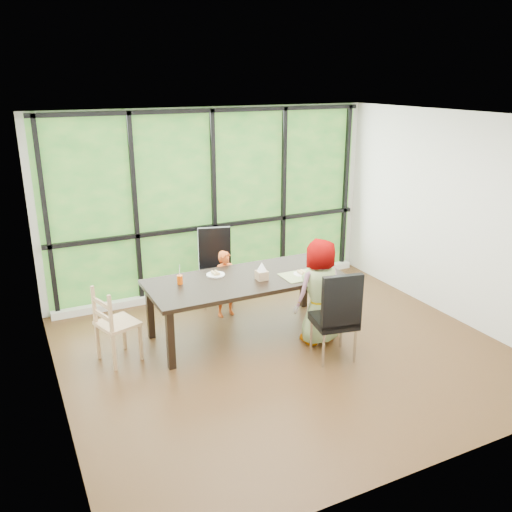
% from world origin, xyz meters
% --- Properties ---
extents(ground, '(5.00, 5.00, 0.00)m').
position_xyz_m(ground, '(0.00, 0.00, 0.00)').
color(ground, black).
rests_on(ground, ground).
extents(back_wall, '(5.00, 0.00, 5.00)m').
position_xyz_m(back_wall, '(0.00, 2.25, 1.35)').
color(back_wall, silver).
rests_on(back_wall, ground).
extents(foliage_backdrop, '(4.80, 0.02, 2.65)m').
position_xyz_m(foliage_backdrop, '(0.00, 2.23, 1.35)').
color(foliage_backdrop, '#20521F').
rests_on(foliage_backdrop, back_wall).
extents(window_mullions, '(4.80, 0.06, 2.65)m').
position_xyz_m(window_mullions, '(0.00, 2.19, 1.35)').
color(window_mullions, black).
rests_on(window_mullions, back_wall).
extents(window_sill, '(4.80, 0.12, 0.10)m').
position_xyz_m(window_sill, '(0.00, 2.15, 0.05)').
color(window_sill, silver).
rests_on(window_sill, ground).
extents(dining_table, '(2.46, 1.19, 0.75)m').
position_xyz_m(dining_table, '(-0.22, 0.65, 0.38)').
color(dining_table, black).
rests_on(dining_table, ground).
extents(chair_window_leather, '(0.56, 0.56, 1.08)m').
position_xyz_m(chair_window_leather, '(-0.19, 1.67, 0.54)').
color(chair_window_leather, black).
rests_on(chair_window_leather, ground).
extents(chair_interior_leather, '(0.54, 0.54, 1.08)m').
position_xyz_m(chair_interior_leather, '(0.43, -0.34, 0.54)').
color(chair_interior_leather, black).
rests_on(chair_interior_leather, ground).
extents(chair_end_beech, '(0.51, 0.52, 0.90)m').
position_xyz_m(chair_end_beech, '(-1.79, 0.69, 0.45)').
color(chair_end_beech, '#A17550').
rests_on(chair_end_beech, ground).
extents(child_toddler, '(0.36, 0.26, 0.91)m').
position_xyz_m(child_toddler, '(-0.22, 1.27, 0.46)').
color(child_toddler, '#D2521B').
rests_on(child_toddler, ground).
extents(child_older, '(0.67, 0.46, 1.30)m').
position_xyz_m(child_older, '(0.49, 0.07, 0.65)').
color(child_older, gray).
rests_on(child_older, ground).
extents(placemat, '(0.50, 0.36, 0.01)m').
position_xyz_m(placemat, '(0.44, 0.41, 0.75)').
color(placemat, tan).
rests_on(placemat, dining_table).
extents(plate_far, '(0.23, 0.23, 0.01)m').
position_xyz_m(plate_far, '(-0.51, 0.90, 0.76)').
color(plate_far, white).
rests_on(plate_far, dining_table).
extents(plate_near, '(0.21, 0.21, 0.01)m').
position_xyz_m(plate_near, '(0.47, 0.45, 0.76)').
color(plate_near, white).
rests_on(plate_near, dining_table).
extents(orange_cup, '(0.07, 0.07, 0.11)m').
position_xyz_m(orange_cup, '(-1.00, 0.81, 0.80)').
color(orange_cup, '#DF4D05').
rests_on(orange_cup, dining_table).
extents(green_cup, '(0.08, 0.08, 0.13)m').
position_xyz_m(green_cup, '(0.72, 0.38, 0.82)').
color(green_cup, '#54D534').
rests_on(green_cup, dining_table).
extents(white_mug, '(0.08, 0.08, 0.08)m').
position_xyz_m(white_mug, '(0.91, 0.70, 0.79)').
color(white_mug, white).
rests_on(white_mug, dining_table).
extents(tissue_box, '(0.13, 0.13, 0.11)m').
position_xyz_m(tissue_box, '(-0.06, 0.51, 0.81)').
color(tissue_box, tan).
rests_on(tissue_box, dining_table).
extents(crepe_rolls_far, '(0.10, 0.12, 0.04)m').
position_xyz_m(crepe_rolls_far, '(-0.51, 0.90, 0.78)').
color(crepe_rolls_far, tan).
rests_on(crepe_rolls_far, plate_far).
extents(crepe_rolls_near, '(0.10, 0.12, 0.04)m').
position_xyz_m(crepe_rolls_near, '(0.47, 0.45, 0.78)').
color(crepe_rolls_near, tan).
rests_on(crepe_rolls_near, plate_near).
extents(straw_white, '(0.01, 0.04, 0.20)m').
position_xyz_m(straw_white, '(-1.00, 0.81, 0.90)').
color(straw_white, white).
rests_on(straw_white, orange_cup).
extents(straw_pink, '(0.01, 0.04, 0.20)m').
position_xyz_m(straw_pink, '(0.72, 0.38, 0.92)').
color(straw_pink, pink).
rests_on(straw_pink, green_cup).
extents(tissue, '(0.12, 0.12, 0.11)m').
position_xyz_m(tissue, '(-0.06, 0.51, 0.92)').
color(tissue, white).
rests_on(tissue, tissue_box).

